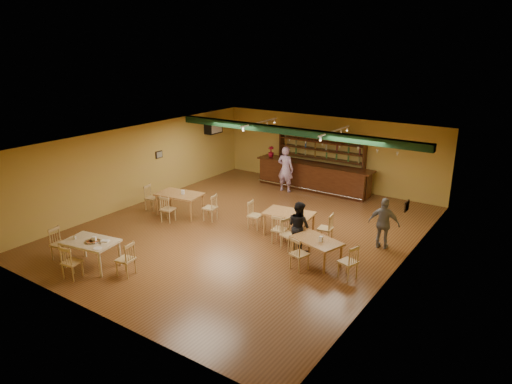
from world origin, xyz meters
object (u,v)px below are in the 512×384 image
Objects in this scene: near_table at (92,254)px; dining_table_b at (289,224)px; dining_table_c at (180,204)px; patron_bar at (285,169)px; bar_counter at (313,177)px; patron_right_a at (299,226)px; dining_table_d at (316,251)px.

dining_table_b is at bearing 46.23° from near_table.
dining_table_c reaches higher than dining_table_b.
dining_table_c is at bearing 65.41° from patron_bar.
bar_counter is 3.55× the size of near_table.
dining_table_b is 1.19m from patron_right_a.
near_table is 5.91m from patron_right_a.
bar_counter is at bearing 135.47° from dining_table_d.
dining_table_c is at bearing -115.53° from bar_counter.
near_table is at bearing -88.57° from dining_table_c.
patron_bar is at bearing -37.24° from patron_right_a.
dining_table_d is at bearing -61.54° from bar_counter.
patron_bar is (-2.47, 3.91, 0.56)m from dining_table_b.
bar_counter is 6.04m from patron_right_a.
patron_right_a is (4.96, -0.19, 0.36)m from dining_table_c.
patron_right_a reaches higher than dining_table_d.
dining_table_d is at bearing 169.69° from patron_right_a.
bar_counter reaches higher than dining_table_d.
dining_table_b is 1.07× the size of near_table.
dining_table_d is at bearing 27.02° from near_table.
patron_right_a reaches higher than dining_table_b.
bar_counter is at bearing -140.29° from patron_bar.
near_table is at bearing 62.96° from patron_right_a.
dining_table_b is at bearing 118.24° from patron_bar.
near_table is (-5.00, -3.72, 0.04)m from dining_table_d.
bar_counter is 1.25m from patron_bar.
patron_right_a is at bearing -51.93° from dining_table_b.
bar_counter is 3.69× the size of dining_table_d.
dining_table_c reaches higher than near_table.
dining_table_c is 4.43m from near_table.
dining_table_d is 1.03m from patron_right_a.
patron_right_a is at bearing -11.11° from dining_table_c.
dining_table_c is at bearing -178.63° from dining_table_b.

